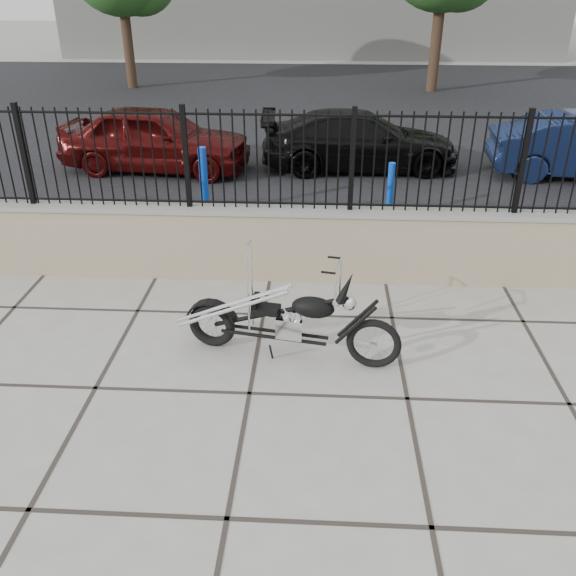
# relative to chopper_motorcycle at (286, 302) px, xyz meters

# --- Properties ---
(ground_plane) EXTENTS (90.00, 90.00, 0.00)m
(ground_plane) POSITION_rel_chopper_motorcycle_xyz_m (-0.32, -0.67, -0.64)
(ground_plane) COLOR #99968E
(ground_plane) RESTS_ON ground
(parking_lot) EXTENTS (30.00, 30.00, 0.00)m
(parking_lot) POSITION_rel_chopper_motorcycle_xyz_m (-0.32, 11.83, -0.64)
(parking_lot) COLOR black
(parking_lot) RESTS_ON ground
(retaining_wall) EXTENTS (14.00, 0.36, 0.96)m
(retaining_wall) POSITION_rel_chopper_motorcycle_xyz_m (-0.32, 1.83, -0.16)
(retaining_wall) COLOR gray
(retaining_wall) RESTS_ON ground_plane
(iron_fence) EXTENTS (14.00, 0.08, 1.20)m
(iron_fence) POSITION_rel_chopper_motorcycle_xyz_m (-0.32, 1.83, 0.92)
(iron_fence) COLOR black
(iron_fence) RESTS_ON retaining_wall
(chopper_motorcycle) EXTENTS (2.17, 0.76, 1.28)m
(chopper_motorcycle) POSITION_rel_chopper_motorcycle_xyz_m (0.00, 0.00, 0.00)
(chopper_motorcycle) COLOR black
(chopper_motorcycle) RESTS_ON ground_plane
(car_red) EXTENTS (3.85, 1.87, 1.27)m
(car_red) POSITION_rel_chopper_motorcycle_xyz_m (-2.94, 6.46, -0.01)
(car_red) COLOR #400909
(car_red) RESTS_ON parking_lot
(car_black) EXTENTS (3.97, 1.79, 1.13)m
(car_black) POSITION_rel_chopper_motorcycle_xyz_m (1.07, 6.80, -0.08)
(car_black) COLOR black
(car_black) RESTS_ON parking_lot
(bollard_a) EXTENTS (0.18, 0.18, 1.12)m
(bollard_a) POSITION_rel_chopper_motorcycle_xyz_m (-1.56, 4.03, -0.08)
(bollard_a) COLOR blue
(bollard_a) RESTS_ON ground_plane
(bollard_b) EXTENTS (0.13, 0.13, 0.91)m
(bollard_b) POSITION_rel_chopper_motorcycle_xyz_m (1.42, 4.05, -0.18)
(bollard_b) COLOR blue
(bollard_b) RESTS_ON ground_plane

